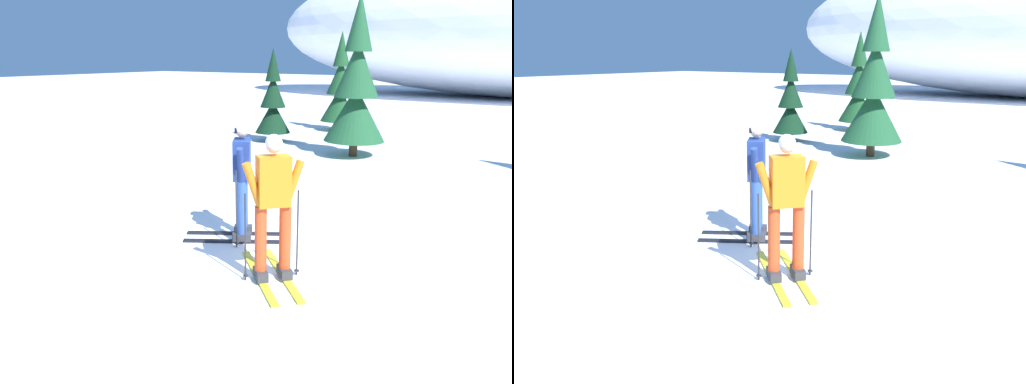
{
  "view_description": "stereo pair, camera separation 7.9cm",
  "coord_description": "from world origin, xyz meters",
  "views": [
    {
      "loc": [
        3.46,
        -5.78,
        2.74
      ],
      "look_at": [
        -0.07,
        -0.46,
        0.95
      ],
      "focal_mm": 34.3,
      "sensor_mm": 36.0,
      "label": 1
    },
    {
      "loc": [
        3.52,
        -5.74,
        2.74
      ],
      "look_at": [
        -0.07,
        -0.46,
        0.95
      ],
      "focal_mm": 34.3,
      "sensor_mm": 36.0,
      "label": 2
    }
  ],
  "objects": [
    {
      "name": "pine_tree_center_left",
      "position": [
        -4.12,
        11.26,
        1.5
      ],
      "size": [
        1.39,
        1.39,
        3.59
      ],
      "color": "#47301E",
      "rests_on": "ground"
    },
    {
      "name": "skier_orange_jacket",
      "position": [
        0.5,
        -0.94,
        0.98
      ],
      "size": [
        1.46,
        1.41,
        1.85
      ],
      "color": "gold",
      "rests_on": "ground"
    },
    {
      "name": "ground_plane",
      "position": [
        0.0,
        0.0,
        0.0
      ],
      "size": [
        120.0,
        120.0,
        0.0
      ],
      "primitive_type": "plane",
      "color": "white"
    },
    {
      "name": "pine_tree_far_left",
      "position": [
        -4.92,
        7.84,
        1.24
      ],
      "size": [
        1.14,
        1.14,
        2.96
      ],
      "color": "#47301E",
      "rests_on": "ground"
    },
    {
      "name": "pine_tree_center_right",
      "position": [
        -1.76,
        7.02,
        1.81
      ],
      "size": [
        1.67,
        1.67,
        4.34
      ],
      "color": "#47301E",
      "rests_on": "ground"
    },
    {
      "name": "skier_navy_jacket",
      "position": [
        -0.65,
        0.02,
        0.96
      ],
      "size": [
        1.59,
        1.2,
        1.81
      ],
      "color": "black",
      "rests_on": "ground"
    }
  ]
}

